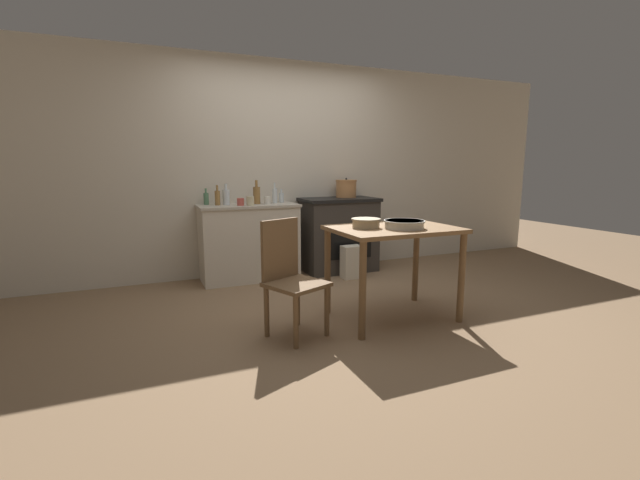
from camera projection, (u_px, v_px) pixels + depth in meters
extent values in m
plane|color=#896B4C|center=(338.00, 306.00, 4.04)|extent=(14.00, 14.00, 0.00)
cube|color=beige|center=(283.00, 169.00, 5.25)|extent=(8.00, 0.07, 2.55)
cube|color=beige|center=(249.00, 244.00, 4.94)|extent=(1.09, 0.49, 0.85)
cube|color=#B6AD9C|center=(248.00, 206.00, 4.87)|extent=(1.12, 0.52, 0.03)
cube|color=#38332D|center=(339.00, 236.00, 5.36)|extent=(0.89, 0.53, 0.88)
cube|color=black|center=(339.00, 200.00, 5.28)|extent=(0.93, 0.57, 0.04)
cube|color=black|center=(348.00, 244.00, 5.13)|extent=(0.62, 0.01, 0.37)
cube|color=olive|center=(394.00, 229.00, 3.62)|extent=(1.04, 0.74, 0.03)
cylinder|color=brown|center=(362.00, 291.00, 3.21)|extent=(0.06, 0.06, 0.76)
cylinder|color=brown|center=(461.00, 278.00, 3.58)|extent=(0.06, 0.06, 0.76)
cylinder|color=brown|center=(328.00, 272.00, 3.79)|extent=(0.06, 0.06, 0.76)
cylinder|color=brown|center=(416.00, 262.00, 4.16)|extent=(0.06, 0.06, 0.76)
cube|color=brown|center=(296.00, 284.00, 3.27)|extent=(0.53, 0.53, 0.03)
cube|color=brown|center=(280.00, 249.00, 3.35)|extent=(0.34, 0.17, 0.47)
cylinder|color=brown|center=(296.00, 322.00, 3.08)|extent=(0.04, 0.04, 0.40)
cylinder|color=brown|center=(327.00, 311.00, 3.32)|extent=(0.04, 0.04, 0.40)
cylinder|color=brown|center=(267.00, 312.00, 3.30)|extent=(0.04, 0.04, 0.40)
cylinder|color=brown|center=(298.00, 302.00, 3.54)|extent=(0.04, 0.04, 0.40)
cube|color=beige|center=(351.00, 262.00, 5.03)|extent=(0.23, 0.16, 0.39)
cylinder|color=#B77A47|center=(346.00, 189.00, 5.38)|extent=(0.25, 0.25, 0.20)
cylinder|color=#B77A47|center=(346.00, 181.00, 5.37)|extent=(0.27, 0.27, 0.02)
sphere|color=black|center=(346.00, 179.00, 5.36)|extent=(0.02, 0.02, 0.02)
cylinder|color=silver|center=(404.00, 224.00, 3.54)|extent=(0.32, 0.32, 0.07)
cylinder|color=beige|center=(404.00, 221.00, 3.54)|extent=(0.34, 0.34, 0.01)
cylinder|color=tan|center=(366.00, 223.00, 3.58)|extent=(0.23, 0.23, 0.08)
cylinder|color=tan|center=(366.00, 219.00, 3.57)|extent=(0.25, 0.25, 0.01)
cylinder|color=silver|center=(275.00, 196.00, 5.01)|extent=(0.06, 0.06, 0.17)
cylinder|color=silver|center=(275.00, 185.00, 4.99)|extent=(0.02, 0.02, 0.07)
cylinder|color=silver|center=(226.00, 197.00, 4.82)|extent=(0.08, 0.08, 0.17)
cylinder|color=silver|center=(226.00, 187.00, 4.80)|extent=(0.03, 0.03, 0.07)
cylinder|color=olive|center=(217.00, 198.00, 4.75)|extent=(0.06, 0.06, 0.16)
cylinder|color=olive|center=(217.00, 188.00, 4.73)|extent=(0.02, 0.02, 0.06)
cylinder|color=olive|center=(257.00, 195.00, 4.92)|extent=(0.08, 0.08, 0.20)
cylinder|color=olive|center=(256.00, 183.00, 4.90)|extent=(0.03, 0.03, 0.08)
cylinder|color=silver|center=(281.00, 198.00, 5.12)|extent=(0.06, 0.06, 0.12)
cylinder|color=silver|center=(281.00, 191.00, 5.10)|extent=(0.02, 0.02, 0.04)
cylinder|color=#517F5B|center=(206.00, 199.00, 4.81)|extent=(0.06, 0.06, 0.13)
cylinder|color=#517F5B|center=(206.00, 191.00, 4.79)|extent=(0.02, 0.02, 0.05)
cylinder|color=silver|center=(267.00, 200.00, 4.89)|extent=(0.07, 0.07, 0.09)
cylinder|color=#B74C42|center=(241.00, 202.00, 4.73)|extent=(0.08, 0.08, 0.08)
cylinder|color=beige|center=(250.00, 201.00, 4.71)|extent=(0.09, 0.09, 0.10)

